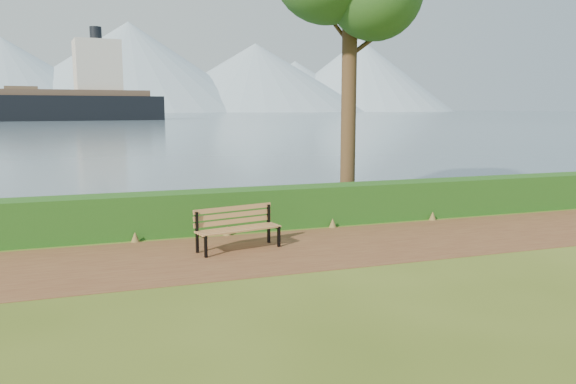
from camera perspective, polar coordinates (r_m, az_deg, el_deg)
name	(u,v)px	position (r m, az deg, el deg)	size (l,w,h in m)	color
ground	(301,253)	(11.73, 1.31, -6.18)	(140.00, 140.00, 0.00)	#405317
path	(296,249)	(12.00, 0.81, -5.82)	(40.00, 3.40, 0.01)	#572F1D
hedge	(265,208)	(14.03, -2.33, -1.64)	(32.00, 0.85, 1.00)	#174413
water	(105,114)	(270.69, -18.07, 7.52)	(700.00, 510.00, 0.00)	#44576D
mountains	(86,71)	(417.47, -19.84, 11.47)	(585.00, 190.00, 70.00)	#829AAE
bench	(237,225)	(11.94, -5.23, -3.36)	(1.88, 0.91, 0.91)	black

